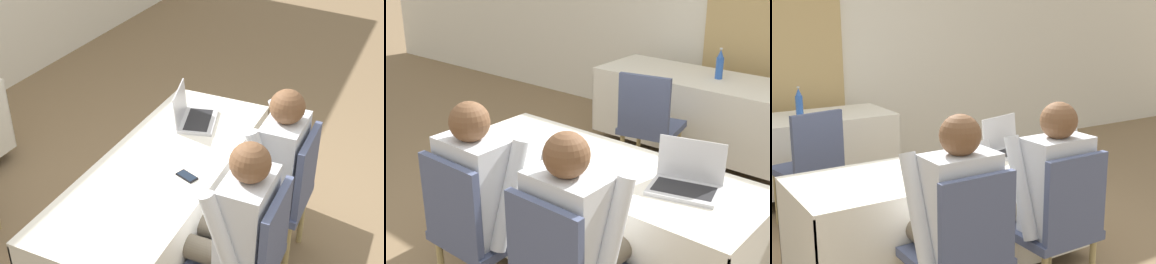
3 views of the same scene
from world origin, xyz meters
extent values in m
plane|color=#846B4C|center=(0.00, 0.00, 0.00)|extent=(24.00, 24.00, 0.00)
cube|color=white|center=(0.00, 0.00, 0.71)|extent=(1.86, 0.70, 0.02)
cube|color=white|center=(0.00, -0.35, 0.41)|extent=(1.86, 0.01, 0.59)
cube|color=white|center=(0.00, 0.35, 0.41)|extent=(1.86, 0.01, 0.59)
cube|color=white|center=(0.93, 0.00, 0.41)|extent=(0.01, 0.70, 0.59)
cylinder|color=#333333|center=(0.00, 0.00, 0.05)|extent=(0.06, 0.06, 0.11)
cube|color=#B7B7BC|center=(0.52, 0.01, 0.73)|extent=(0.39, 0.30, 0.02)
cube|color=black|center=(0.52, 0.01, 0.74)|extent=(0.33, 0.23, 0.00)
cube|color=#B7B7BC|center=(0.49, 0.12, 0.85)|extent=(0.34, 0.12, 0.21)
cube|color=black|center=(0.49, 0.12, 0.85)|extent=(0.30, 0.10, 0.19)
cube|color=black|center=(-0.08, -0.19, 0.73)|extent=(0.10, 0.14, 0.01)
cube|color=#192333|center=(-0.08, -0.19, 0.73)|extent=(0.09, 0.12, 0.00)
cube|color=white|center=(-0.41, 0.10, 0.72)|extent=(0.30, 0.35, 0.00)
cylinder|color=tan|center=(-0.13, -0.40, 0.21)|extent=(0.04, 0.04, 0.42)
cube|color=#4C567A|center=(-0.31, -0.58, 0.44)|extent=(0.44, 0.44, 0.05)
cube|color=#4C567A|center=(-0.31, -0.78, 0.69)|extent=(0.40, 0.04, 0.45)
cylinder|color=tan|center=(0.48, -0.40, 0.21)|extent=(0.04, 0.04, 0.42)
cylinder|color=tan|center=(0.13, -0.40, 0.21)|extent=(0.04, 0.04, 0.42)
cylinder|color=tan|center=(0.48, -0.76, 0.21)|extent=(0.04, 0.04, 0.42)
cylinder|color=tan|center=(0.13, -0.76, 0.21)|extent=(0.04, 0.04, 0.42)
cube|color=#4C567A|center=(0.31, -0.58, 0.44)|extent=(0.44, 0.44, 0.05)
cube|color=#4C567A|center=(0.31, -0.78, 0.69)|extent=(0.40, 0.04, 0.45)
cylinder|color=#665B4C|center=(-0.22, -0.45, 0.53)|extent=(0.13, 0.42, 0.13)
cylinder|color=#665B4C|center=(-0.40, -0.45, 0.53)|extent=(0.13, 0.42, 0.13)
cylinder|color=#665B4C|center=(-0.22, -0.27, 0.23)|extent=(0.10, 0.10, 0.47)
cube|color=silver|center=(-0.31, -0.63, 0.73)|extent=(0.36, 0.22, 0.52)
cylinder|color=silver|center=(-0.10, -0.59, 0.74)|extent=(0.08, 0.26, 0.54)
cylinder|color=silver|center=(-0.52, -0.59, 0.74)|extent=(0.08, 0.26, 0.54)
sphere|color=brown|center=(-0.31, -0.63, 1.08)|extent=(0.20, 0.20, 0.20)
cylinder|color=#665B4C|center=(0.40, -0.45, 0.53)|extent=(0.13, 0.42, 0.13)
cylinder|color=#665B4C|center=(0.22, -0.45, 0.53)|extent=(0.13, 0.42, 0.13)
cylinder|color=#665B4C|center=(0.40, -0.27, 0.23)|extent=(0.10, 0.10, 0.47)
cylinder|color=#665B4C|center=(0.22, -0.27, 0.23)|extent=(0.10, 0.10, 0.47)
cube|color=silver|center=(0.31, -0.63, 0.73)|extent=(0.36, 0.22, 0.52)
cylinder|color=silver|center=(0.52, -0.59, 0.74)|extent=(0.08, 0.26, 0.54)
cylinder|color=silver|center=(0.10, -0.59, 0.74)|extent=(0.08, 0.26, 0.54)
sphere|color=brown|center=(0.31, -0.63, 1.08)|extent=(0.20, 0.20, 0.20)
camera|label=1|loc=(-2.29, -1.26, 2.46)|focal=50.00mm
camera|label=2|loc=(1.62, -2.13, 1.96)|focal=50.00mm
camera|label=3|loc=(-1.60, -2.66, 1.65)|focal=50.00mm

